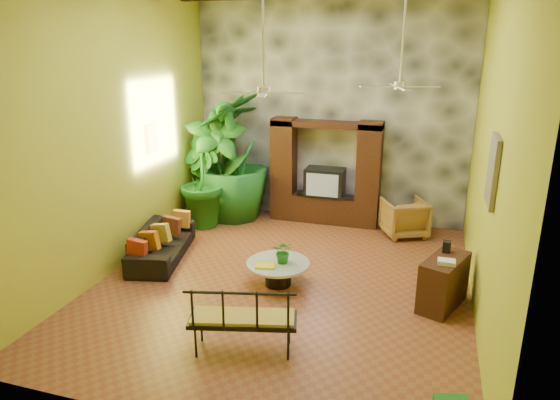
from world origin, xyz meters
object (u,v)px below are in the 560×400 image
(ceiling_fan_back, at_px, (401,73))
(wicker_armchair, at_px, (404,218))
(tall_plant_a, at_px, (218,167))
(tall_plant_b, at_px, (201,179))
(sofa, at_px, (162,243))
(entertainment_center, at_px, (325,180))
(side_console, at_px, (443,282))
(coffee_table, at_px, (278,270))
(ceiling_fan_front, at_px, (264,77))
(iron_bench, at_px, (241,316))
(tall_plant_c, at_px, (233,157))

(ceiling_fan_back, bearing_deg, wicker_armchair, 83.79)
(ceiling_fan_back, bearing_deg, tall_plant_a, 162.05)
(wicker_armchair, height_order, tall_plant_b, tall_plant_b)
(tall_plant_b, bearing_deg, sofa, -87.86)
(entertainment_center, distance_m, tall_plant_a, 2.37)
(entertainment_center, relative_size, side_console, 2.43)
(wicker_armchair, height_order, coffee_table, wicker_armchair)
(ceiling_fan_front, relative_size, tall_plant_a, 0.74)
(sofa, xyz_separation_m, iron_bench, (2.52, -2.40, 0.25))
(wicker_armchair, bearing_deg, ceiling_fan_back, 57.55)
(iron_bench, distance_m, side_console, 3.24)
(ceiling_fan_back, xyz_separation_m, tall_plant_c, (-3.64, 1.59, -1.97))
(side_console, bearing_deg, tall_plant_b, 178.00)
(coffee_table, bearing_deg, wicker_armchair, 57.60)
(sofa, relative_size, coffee_table, 1.90)
(wicker_armchair, height_order, iron_bench, iron_bench)
(tall_plant_c, bearing_deg, wicker_armchair, -0.03)
(ceiling_fan_front, distance_m, side_console, 4.08)
(wicker_armchair, xyz_separation_m, coffee_table, (-1.85, -2.91, -0.13))
(ceiling_fan_back, height_order, tall_plant_c, ceiling_fan_back)
(entertainment_center, distance_m, iron_bench, 5.28)
(wicker_armchair, height_order, side_console, side_console)
(wicker_armchair, xyz_separation_m, tall_plant_c, (-3.81, 0.00, 1.04))
(coffee_table, distance_m, iron_bench, 2.03)
(ceiling_fan_front, distance_m, wicker_armchair, 4.81)
(ceiling_fan_front, bearing_deg, sofa, 163.46)
(tall_plant_b, height_order, iron_bench, tall_plant_b)
(tall_plant_c, distance_m, iron_bench, 5.41)
(tall_plant_b, bearing_deg, coffee_table, -42.60)
(coffee_table, bearing_deg, tall_plant_b, 137.40)
(tall_plant_b, relative_size, side_console, 2.11)
(ceiling_fan_front, bearing_deg, side_console, 7.10)
(sofa, height_order, wicker_armchair, wicker_armchair)
(wicker_armchair, distance_m, tall_plant_c, 3.95)
(tall_plant_a, distance_m, coffee_table, 3.51)
(tall_plant_a, bearing_deg, wicker_armchair, 4.86)
(sofa, relative_size, side_console, 2.04)
(ceiling_fan_back, xyz_separation_m, sofa, (-4.07, -0.93, -3.11))
(tall_plant_c, bearing_deg, tall_plant_b, -128.03)
(tall_plant_a, bearing_deg, tall_plant_b, -134.38)
(coffee_table, distance_m, side_console, 2.62)
(tall_plant_a, height_order, iron_bench, tall_plant_a)
(coffee_table, bearing_deg, ceiling_fan_front, -114.34)
(side_console, bearing_deg, sofa, -162.34)
(side_console, bearing_deg, wicker_armchair, 126.56)
(ceiling_fan_back, xyz_separation_m, tall_plant_b, (-4.14, 0.95, -2.36))
(coffee_table, bearing_deg, entertainment_center, 88.70)
(wicker_armchair, xyz_separation_m, tall_plant_a, (-4.02, -0.34, 0.87))
(ceiling_fan_front, bearing_deg, coffee_table, 65.66)
(tall_plant_a, height_order, tall_plant_c, tall_plant_c)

